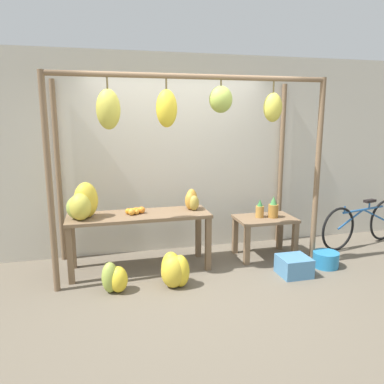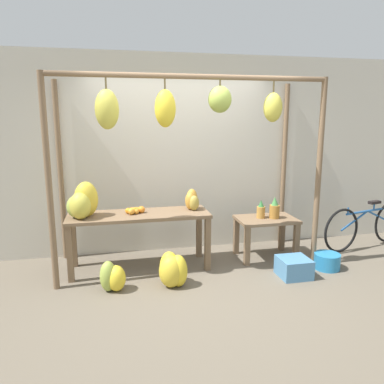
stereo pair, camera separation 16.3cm
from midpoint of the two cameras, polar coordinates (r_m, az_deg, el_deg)
name	(u,v)px [view 2 (the right image)]	position (r m, az deg, el deg)	size (l,w,h in m)	color
ground_plane	(199,285)	(4.51, 2.11, -14.05)	(20.00, 20.00, 0.00)	#665B4C
shop_wall_back	(178,155)	(5.42, -1.30, 5.70)	(8.00, 0.08, 2.80)	beige
stall_awning	(185,129)	(4.49, -0.07, 9.62)	(3.31, 1.14, 2.41)	brown
display_table_main	(139,222)	(4.81, -7.09, -4.55)	(1.78, 0.58, 0.73)	brown
display_table_side	(266,227)	(5.32, 12.07, -5.21)	(0.81, 0.54, 0.57)	brown
banana_pile_on_table	(83,203)	(4.70, -15.38, -1.65)	(0.44, 0.45, 0.44)	gold
orange_pile	(135,210)	(4.79, -7.70, -2.80)	(0.25, 0.19, 0.09)	orange
pineapple_cluster	(270,210)	(5.26, 12.60, -2.63)	(0.30, 0.18, 0.30)	#A3702D
banana_pile_ground_left	(113,277)	(4.40, -10.96, -12.65)	(0.33, 0.27, 0.36)	yellow
banana_pile_ground_right	(173,270)	(4.44, -1.92, -11.80)	(0.39, 0.42, 0.39)	yellow
fruit_crate_white	(294,267)	(4.88, 16.17, -10.96)	(0.37, 0.36, 0.24)	#4C84B2
blue_bucket	(327,261)	(5.26, 20.73, -9.83)	(0.33, 0.33, 0.20)	teal
parked_bicycle	(367,225)	(6.25, 25.74, -4.54)	(1.65, 0.45, 0.70)	black
papaya_pile	(192,201)	(4.93, 0.91, -1.31)	(0.19, 0.25, 0.27)	#B2993D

